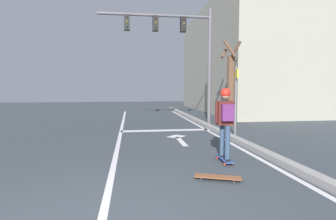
{
  "coord_description": "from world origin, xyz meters",
  "views": [
    {
      "loc": [
        0.46,
        -2.84,
        1.64
      ],
      "look_at": [
        1.56,
        4.85,
        1.0
      ],
      "focal_mm": 28.21,
      "sensor_mm": 36.0,
      "label": 1
    }
  ],
  "objects_px": {
    "skater": "(225,115)",
    "roadside_tree": "(231,87)",
    "spare_skateboard": "(218,177)",
    "street_sign_post": "(236,91)",
    "traffic_signal_mast": "(177,40)",
    "skateboard": "(224,159)"
  },
  "relations": [
    {
      "from": "skater",
      "to": "roadside_tree",
      "type": "distance_m",
      "value": 6.08
    },
    {
      "from": "spare_skateboard",
      "to": "street_sign_post",
      "type": "distance_m",
      "value": 5.05
    },
    {
      "from": "traffic_signal_mast",
      "to": "roadside_tree",
      "type": "height_order",
      "value": "traffic_signal_mast"
    },
    {
      "from": "traffic_signal_mast",
      "to": "street_sign_post",
      "type": "xyz_separation_m",
      "value": [
        1.55,
        -2.88,
        -2.22
      ]
    },
    {
      "from": "roadside_tree",
      "to": "skateboard",
      "type": "bearing_deg",
      "value": -112.52
    },
    {
      "from": "traffic_signal_mast",
      "to": "street_sign_post",
      "type": "bearing_deg",
      "value": -61.74
    },
    {
      "from": "spare_skateboard",
      "to": "roadside_tree",
      "type": "distance_m",
      "value": 7.48
    },
    {
      "from": "skateboard",
      "to": "skater",
      "type": "height_order",
      "value": "skater"
    },
    {
      "from": "roadside_tree",
      "to": "spare_skateboard",
      "type": "bearing_deg",
      "value": -113.03
    },
    {
      "from": "traffic_signal_mast",
      "to": "street_sign_post",
      "type": "distance_m",
      "value": 3.95
    },
    {
      "from": "spare_skateboard",
      "to": "traffic_signal_mast",
      "type": "height_order",
      "value": "traffic_signal_mast"
    },
    {
      "from": "spare_skateboard",
      "to": "traffic_signal_mast",
      "type": "bearing_deg",
      "value": 85.55
    },
    {
      "from": "spare_skateboard",
      "to": "traffic_signal_mast",
      "type": "relative_size",
      "value": 0.16
    },
    {
      "from": "skateboard",
      "to": "traffic_signal_mast",
      "type": "height_order",
      "value": "traffic_signal_mast"
    },
    {
      "from": "skateboard",
      "to": "skater",
      "type": "relative_size",
      "value": 0.5
    },
    {
      "from": "street_sign_post",
      "to": "roadside_tree",
      "type": "bearing_deg",
      "value": 72.53
    },
    {
      "from": "traffic_signal_mast",
      "to": "roadside_tree",
      "type": "distance_m",
      "value": 3.14
    },
    {
      "from": "spare_skateboard",
      "to": "roadside_tree",
      "type": "xyz_separation_m",
      "value": [
        2.86,
        6.72,
        1.62
      ]
    },
    {
      "from": "skater",
      "to": "street_sign_post",
      "type": "distance_m",
      "value": 3.61
    },
    {
      "from": "skateboard",
      "to": "traffic_signal_mast",
      "type": "distance_m",
      "value": 7.11
    },
    {
      "from": "spare_skateboard",
      "to": "street_sign_post",
      "type": "height_order",
      "value": "street_sign_post"
    },
    {
      "from": "spare_skateboard",
      "to": "roadside_tree",
      "type": "height_order",
      "value": "roadside_tree"
    }
  ]
}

